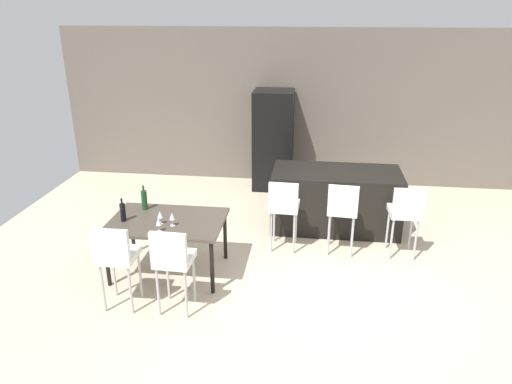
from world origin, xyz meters
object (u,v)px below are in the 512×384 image
bar_chair_right (405,210)px  dining_chair_far (172,258)px  dining_chair_near (116,254)px  wine_glass_middle (172,216)px  kitchen_island (335,199)px  wine_glass_far (160,215)px  dining_table (167,224)px  wine_bottle_left (144,200)px  wine_glass_right (158,222)px  bar_chair_left (284,204)px  bar_chair_middle (343,207)px  wine_bottle_inner (123,212)px  refrigerator (273,140)px

bar_chair_right → dining_chair_far: size_ratio=1.00×
bar_chair_right → dining_chair_near: 3.75m
dining_chair_near → wine_glass_middle: 0.84m
kitchen_island → bar_chair_right: bar_chair_right is taller
kitchen_island → wine_glass_far: kitchen_island is taller
dining_table → dining_chair_far: bearing=-69.2°
wine_bottle_left → wine_glass_far: (0.34, -0.41, -0.01)m
kitchen_island → dining_table: size_ratio=1.35×
wine_glass_right → bar_chair_left: bearing=37.7°
bar_chair_left → bar_chair_middle: 0.80m
kitchen_island → dining_chair_near: (-2.49, -2.47, 0.24)m
bar_chair_left → bar_chair_middle: bearing=0.0°
kitchen_island → wine_bottle_inner: wine_bottle_inner is taller
bar_chair_middle → bar_chair_right: 0.83m
dining_chair_far → refrigerator: (0.73, 4.11, 0.22)m
bar_chair_right → refrigerator: (-2.01, 2.49, 0.22)m
wine_glass_middle → wine_glass_far: size_ratio=1.00×
wine_bottle_left → refrigerator: size_ratio=0.18×
bar_chair_right → bar_chair_middle: bearing=180.0°
dining_table → dining_chair_near: (-0.32, -0.85, 0.02)m
bar_chair_left → wine_bottle_inner: bearing=-156.2°
wine_bottle_left → wine_glass_far: wine_bottle_left is taller
wine_glass_far → dining_chair_near: bearing=-110.9°
dining_table → dining_chair_far: dining_chair_far is taller
bar_chair_middle → dining_table: size_ratio=0.73×
kitchen_island → dining_table: 2.72m
dining_chair_near → wine_bottle_left: wine_bottle_left is taller
wine_bottle_inner → wine_glass_middle: 0.65m
wine_bottle_left → wine_glass_right: size_ratio=1.92×
bar_chair_right → wine_glass_right: 3.25m
dining_table → dining_chair_near: size_ratio=1.37×
bar_chair_right → wine_bottle_inner: size_ratio=3.49×
bar_chair_left → dining_table: 1.62m
dining_chair_near → wine_glass_far: size_ratio=6.03×
kitchen_island → wine_bottle_inner: (-2.70, -1.71, 0.40)m
kitchen_island → wine_bottle_inner: bearing=-147.6°
refrigerator → kitchen_island: bearing=-55.6°
bar_chair_left → wine_glass_middle: bar_chair_left is taller
bar_chair_left → wine_glass_right: bearing=-142.3°
bar_chair_middle → dining_chair_far: same height
dining_table → refrigerator: bearing=72.2°
dining_chair_far → wine_bottle_left: bearing=121.9°
wine_bottle_left → refrigerator: (1.43, 2.97, 0.04)m
bar_chair_left → dining_chair_near: bearing=-137.1°
bar_chair_left → dining_chair_far: same height
wine_glass_middle → wine_bottle_inner: bearing=174.7°
bar_chair_middle → kitchen_island: bearing=93.8°
wine_glass_far → kitchen_island: bearing=38.2°
wine_bottle_inner → wine_glass_far: 0.49m
dining_chair_far → wine_bottle_left: size_ratio=3.15×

